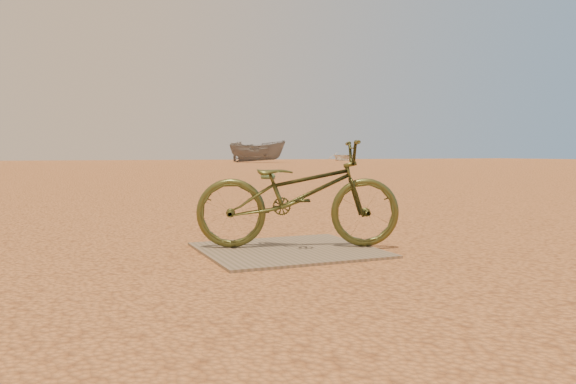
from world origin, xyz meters
name	(u,v)px	position (x,y,z in m)	size (l,w,h in m)	color
ground	(232,249)	(0.00, 0.00, 0.00)	(120.00, 120.00, 0.00)	#E58C4D
plywood_board	(288,250)	(0.38, -0.30, 0.01)	(1.37, 1.25, 0.02)	#826B59
bicycle	(298,194)	(0.50, -0.24, 0.46)	(0.58, 1.68, 0.88)	#454921
boat_mid_right	(257,151)	(14.65, 40.23, 0.92)	(1.79, 4.75, 1.84)	slate
boat_far_right	(343,156)	(27.08, 48.00, 0.47)	(3.27, 4.59, 0.95)	white
kale_b	(268,179)	(4.77, 11.72, 0.00)	(0.46, 0.46, 0.25)	#55754D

